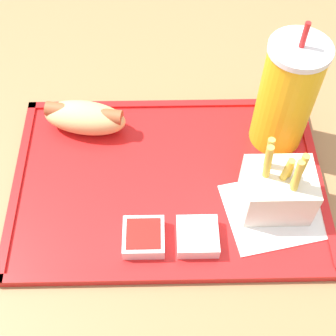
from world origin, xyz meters
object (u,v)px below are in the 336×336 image
object	(u,v)px
fries_carton	(278,190)
hot_dog_far	(85,117)
soda_cup	(286,96)
sauce_cup_ketchup	(144,237)
sauce_cup_mayo	(198,236)

from	to	relation	value
fries_carton	hot_dog_far	bearing A→B (deg)	152.12
soda_cup	hot_dog_far	xyz separation A→B (m)	(-0.28, 0.02, -0.06)
hot_dog_far	sauce_cup_ketchup	world-z (taller)	hot_dog_far
fries_carton	sauce_cup_ketchup	distance (m)	0.18
fries_carton	sauce_cup_ketchup	bearing A→B (deg)	-163.66
fries_carton	sauce_cup_mayo	size ratio (longest dim) A/B	2.37
sauce_cup_mayo	sauce_cup_ketchup	xyz separation A→B (m)	(-0.07, 0.00, 0.00)
hot_dog_far	soda_cup	bearing A→B (deg)	-4.12
soda_cup	sauce_cup_ketchup	distance (m)	0.27
soda_cup	fries_carton	xyz separation A→B (m)	(-0.02, -0.12, -0.05)
soda_cup	sauce_cup_mayo	distance (m)	0.23
sauce_cup_ketchup	soda_cup	bearing A→B (deg)	41.08
fries_carton	sauce_cup_ketchup	xyz separation A→B (m)	(-0.17, -0.05, -0.03)
sauce_cup_mayo	soda_cup	bearing A→B (deg)	53.48
soda_cup	fries_carton	distance (m)	0.13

